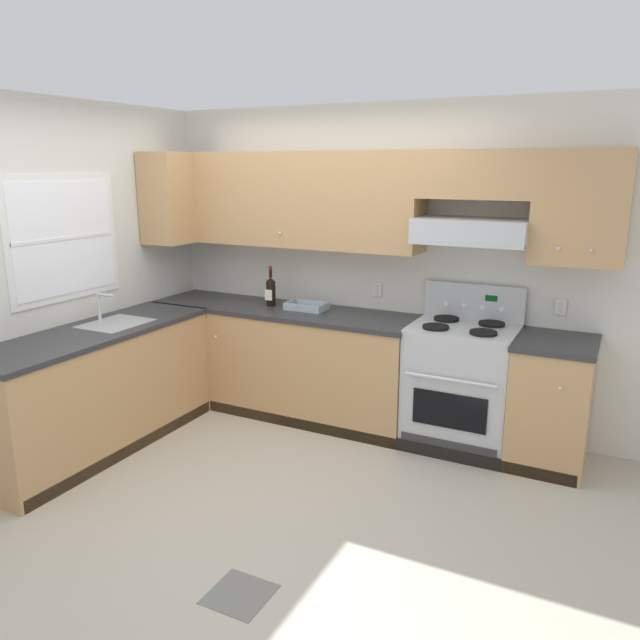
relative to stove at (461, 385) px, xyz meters
name	(u,v)px	position (x,y,z in m)	size (l,w,h in m)	color
ground_plane	(239,483)	(-1.15, -1.25, -0.48)	(7.04, 7.04, 0.00)	#B2AA99
floor_accent_tile	(240,594)	(-0.52, -2.18, -0.48)	(0.30, 0.30, 0.01)	slate
wall_back	(382,242)	(-0.76, 0.27, 1.00)	(4.68, 0.57, 2.55)	silver
wall_left	(77,263)	(-2.74, -1.03, 0.87)	(0.47, 4.00, 2.55)	silver
counter_back_run	(324,367)	(-1.13, -0.01, -0.03)	(3.60, 0.65, 0.91)	tan
counter_left_run	(98,389)	(-2.39, -1.25, -0.02)	(0.63, 1.91, 1.13)	tan
stove	(461,385)	(0.00, 0.00, 0.00)	(0.76, 0.62, 1.20)	#B7BABC
wine_bottle	(271,291)	(-1.66, 0.03, 0.56)	(0.08, 0.08, 0.34)	black
bowl	(307,307)	(-1.33, 0.04, 0.45)	(0.33, 0.21, 0.06)	#9EADB7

